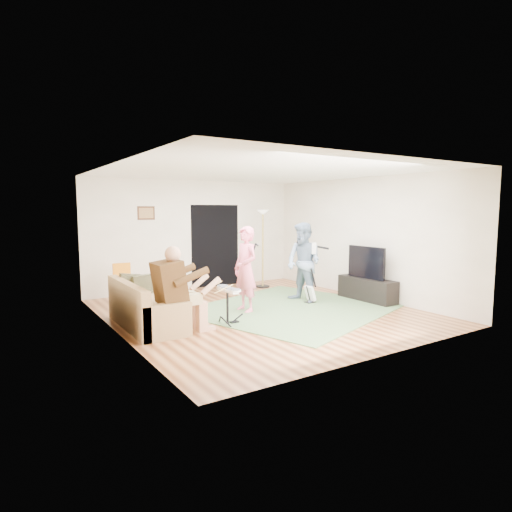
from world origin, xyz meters
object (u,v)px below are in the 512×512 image
at_px(drum_kit, 228,308).
at_px(tv_cabinet, 367,289).
at_px(sofa, 143,312).
at_px(television, 366,262).
at_px(guitar_spare, 310,293).
at_px(dining_chair, 124,291).
at_px(singer, 246,269).
at_px(torchiere_lamp, 263,234).
at_px(guitarist, 304,263).

height_order(drum_kit, tv_cabinet, drum_kit).
distance_m(sofa, television, 4.81).
relative_size(guitar_spare, tv_cabinet, 0.53).
height_order(sofa, dining_chair, dining_chair).
distance_m(drum_kit, singer, 1.15).
bearing_deg(television, torchiere_lamp, 110.12).
distance_m(sofa, drum_kit, 1.44).
bearing_deg(singer, torchiere_lamp, 135.38).
height_order(sofa, guitarist, guitarist).
bearing_deg(guitarist, television, 52.75).
bearing_deg(television, singer, 167.16).
xyz_separation_m(guitarist, dining_chair, (-3.35, 1.73, -0.54)).
relative_size(sofa, television, 1.96).
bearing_deg(television, guitar_spare, 156.89).
distance_m(guitar_spare, dining_chair, 3.90).
bearing_deg(torchiere_lamp, sofa, -152.12).
height_order(singer, guitarist, guitarist).
distance_m(sofa, tv_cabinet, 4.83).
relative_size(drum_kit, guitarist, 0.39).
bearing_deg(guitarist, tv_cabinet, 53.71).
xyz_separation_m(sofa, guitar_spare, (3.59, -0.12, -0.05)).
xyz_separation_m(torchiere_lamp, television, (0.95, -2.61, -0.50)).
distance_m(drum_kit, dining_chair, 2.67).
height_order(singer, television, singer).
distance_m(singer, television, 2.75).
bearing_deg(singer, guitar_spare, 81.69).
xyz_separation_m(guitar_spare, dining_chair, (-3.41, 1.89, 0.10)).
height_order(torchiere_lamp, dining_chair, torchiere_lamp).
bearing_deg(sofa, tv_cabinet, -7.20).
relative_size(torchiere_lamp, tv_cabinet, 1.41).
bearing_deg(torchiere_lamp, dining_chair, -176.43).
distance_m(sofa, guitarist, 3.58).
bearing_deg(singer, tv_cabinet, 73.64).
bearing_deg(drum_kit, sofa, 153.20).
bearing_deg(drum_kit, singer, 40.45).
relative_size(guitar_spare, television, 0.75).
distance_m(sofa, torchiere_lamp, 4.42).
bearing_deg(sofa, drum_kit, -26.80).
xyz_separation_m(singer, dining_chair, (-1.87, 1.77, -0.52)).
distance_m(tv_cabinet, television, 0.60).
relative_size(drum_kit, torchiere_lamp, 0.34).
height_order(sofa, drum_kit, sofa).
bearing_deg(torchiere_lamp, singer, -130.87).
relative_size(singer, torchiere_lamp, 0.84).
relative_size(drum_kit, tv_cabinet, 0.48).
height_order(drum_kit, singer, singer).
bearing_deg(guitarist, drum_kit, -81.70).
distance_m(singer, tv_cabinet, 2.86).
xyz_separation_m(guitarist, guitar_spare, (0.06, -0.16, -0.64)).
height_order(singer, guitar_spare, singer).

